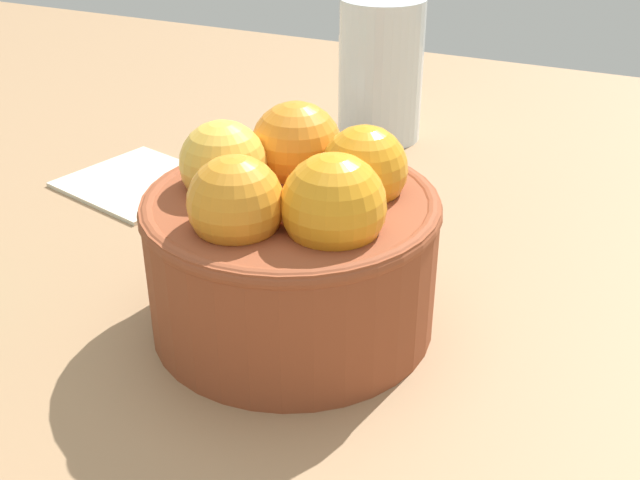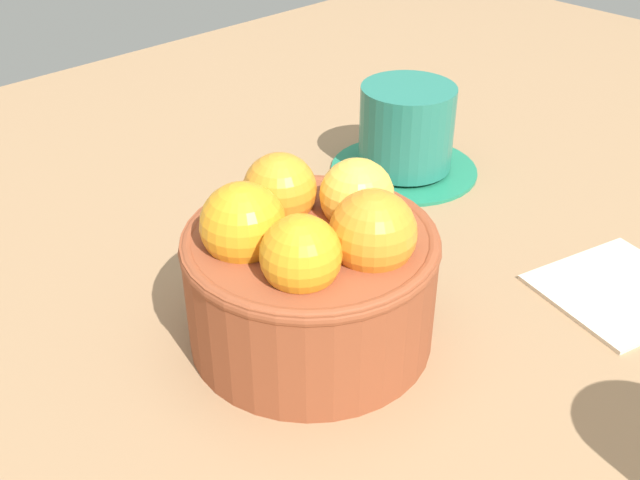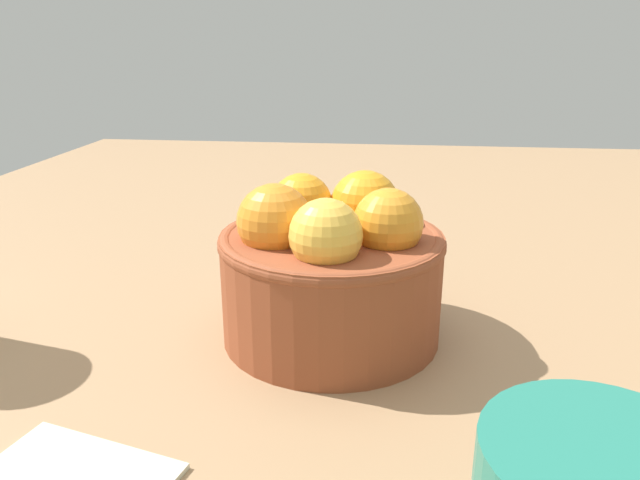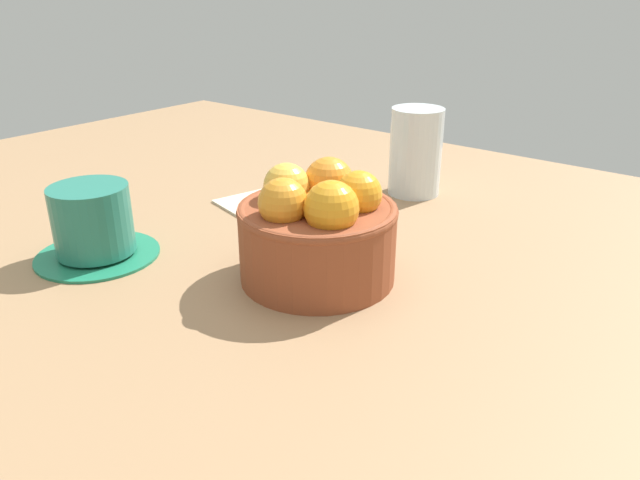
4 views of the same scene
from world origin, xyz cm
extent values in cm
cube|color=#997551|center=(0.00, 0.00, -2.22)|extent=(157.13, 108.81, 4.44)
cylinder|color=brown|center=(0.00, 0.00, 3.71)|extent=(14.98, 14.98, 7.41)
torus|color=brown|center=(0.00, 0.00, 7.01)|extent=(15.18, 15.18, 1.00)
sphere|color=#F4B942|center=(3.81, 0.24, 8.61)|extent=(4.50, 4.50, 4.50)
sphere|color=orange|center=(0.95, 3.70, 8.61)|extent=(4.53, 4.53, 4.53)
sphere|color=orange|center=(-3.23, 2.04, 8.61)|extent=(4.92, 4.92, 4.92)
sphere|color=orange|center=(-2.94, -2.44, 8.61)|extent=(4.42, 4.42, 4.42)
sphere|color=orange|center=(1.41, -3.55, 8.61)|extent=(4.94, 4.94, 4.94)
cylinder|color=#1F7956|center=(21.11, 10.70, 0.30)|extent=(12.73, 12.73, 0.60)
cylinder|color=#237260|center=(21.11, 10.70, 4.17)|extent=(8.01, 8.01, 7.14)
cylinder|color=silver|center=(5.65, -27.69, 5.75)|extent=(6.89, 6.89, 11.50)
cube|color=beige|center=(18.24, -11.17, 0.30)|extent=(11.96, 11.36, 0.60)
camera|label=1|loc=(-16.12, 31.61, 24.56)|focal=44.32mm
camera|label=2|loc=(-24.98, -27.05, 30.80)|focal=42.55mm
camera|label=3|loc=(37.37, 3.50, 19.88)|focal=33.36mm
camera|label=4|loc=(-33.40, 41.29, 27.24)|focal=34.11mm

